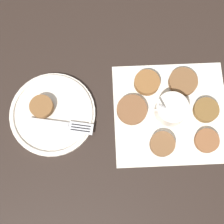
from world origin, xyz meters
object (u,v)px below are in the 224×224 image
Objects in this scene: sauce_bowl at (171,110)px; fork at (68,126)px; fritter_on_plate at (42,107)px; serving_plate at (53,114)px.

fork is (0.27, 0.01, -0.01)m from sauce_bowl.
sauce_bowl reaches higher than fritter_on_plate.
fork reaches higher than serving_plate.
sauce_bowl is 0.31m from serving_plate.
serving_plate is 0.06m from fork.
sauce_bowl is 0.27m from fork.
fork is at bearing 1.74° from sauce_bowl.
fritter_on_plate is (0.02, -0.02, 0.02)m from serving_plate.
sauce_bowl is 1.61× the size of fritter_on_plate.
fritter_on_plate reaches higher than serving_plate.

